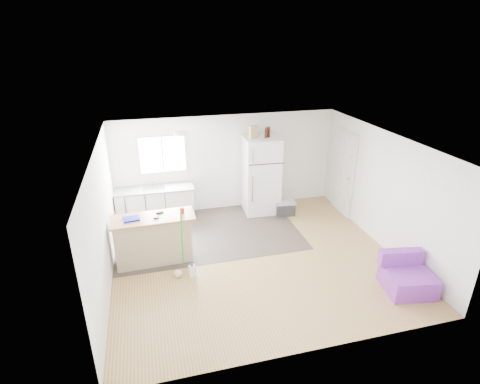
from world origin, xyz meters
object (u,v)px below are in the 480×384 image
Objects in this scene: cleaner_jug at (192,271)px; bottle_right at (269,132)px; red_cup at (182,210)px; refrigerator at (261,175)px; blue_tray at (131,219)px; kitchen_cabinets at (155,204)px; peninsula at (153,239)px; mop at (179,265)px; cardboard_box at (253,132)px; cooler at (285,207)px; bottle_left at (266,133)px; purple_seat at (407,277)px.

cleaner_jug is 3.77m from bottle_right.
cleaner_jug is at bearing -86.00° from red_cup.
refrigerator is 3.51m from blue_tray.
peninsula is (-0.12, -1.80, 0.07)m from kitchen_cabinets.
mop is 4.60× the size of cardboard_box.
cooler is 1.92m from bottle_right.
kitchen_cabinets is at bearing 85.73° from cleaner_jug.
cardboard_box is (2.85, 1.65, 1.07)m from blue_tray.
peninsula is 3.22m from refrigerator.
bottle_right is at bearing 28.00° from bottle_left.
peninsula is 5.82× the size of cleaner_jug.
cleaner_jug is 1.17m from red_cup.
cardboard_box is (1.84, 2.34, 1.94)m from cleaner_jug.
cooler is 4.25× the size of red_cup.
cooler is 1.87× the size of cleaner_jug.
cardboard_box reaches higher than mop.
kitchen_cabinets is 3.64× the size of cooler.
kitchen_cabinets is at bearing -179.72° from refrigerator.
red_cup is 2.98m from bottle_right.
bottle_right reaches higher than cooler.
kitchen_cabinets reaches higher than cleaner_jug.
peninsula is at bearing -149.84° from bottle_right.
purple_seat is (1.54, -3.69, -0.72)m from refrigerator.
peninsula is 13.24× the size of red_cup.
peninsula is at bearing -176.54° from red_cup.
blue_tray is at bearing -152.57° from bottle_left.
bottle_left reaches higher than red_cup.
cooler is 2.04× the size of bottle_left.
bottle_right is (-1.38, 3.68, 1.80)m from purple_seat.
refrigerator is 2.68m from red_cup.
red_cup is at bearing -73.71° from kitchen_cabinets.
peninsula is 6.36× the size of bottle_left.
blue_tray is 3.79m from bottle_right.
cardboard_box is 0.31m from bottle_left.
purple_seat is at bearing -41.44° from kitchen_cabinets.
bottle_right reaches higher than red_cup.
refrigerator reaches higher than mop.
red_cup is 0.40× the size of cardboard_box.
refrigerator is at bearing 46.19° from mop.
cooler is 3.91m from blue_tray.
refrigerator reaches higher than kitchen_cabinets.
purple_seat is 3.00× the size of blue_tray.
bottle_left is at bearing -2.45° from cardboard_box.
bottle_left reaches higher than purple_seat.
purple_seat is at bearing -68.22° from bottle_left.
bottle_right reaches higher than peninsula.
cardboard_box reaches higher than blue_tray.
mop is 3.74m from bottle_left.
mop is at bearing -57.84° from peninsula.
peninsula is 3.50m from cooler.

